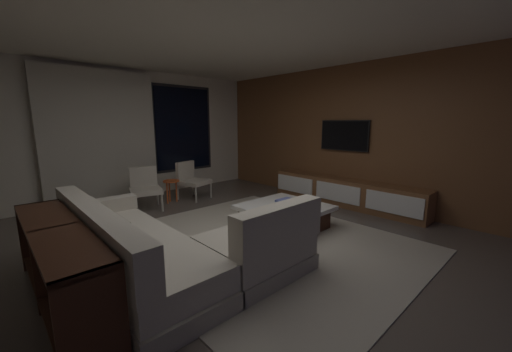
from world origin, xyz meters
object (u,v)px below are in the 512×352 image
Objects in this scene: sectional_couch at (166,250)px; coffee_table at (284,216)px; accent_chair_near_window at (191,178)px; book_stack_on_coffee_table at (286,204)px; console_table_behind_couch at (60,262)px; side_stool at (171,185)px; accent_chair_by_curtain at (145,186)px; mounted_tv at (344,135)px; media_console at (345,193)px.

coffee_table is (1.96, 0.09, -0.10)m from sectional_couch.
sectional_couch is at bearing -125.27° from accent_chair_near_window.
book_stack_on_coffee_table is 2.80m from console_table_behind_couch.
console_table_behind_couch is (-2.87, 0.05, 0.23)m from coffee_table.
side_stool is (-0.50, 2.61, -0.05)m from book_stack_on_coffee_table.
console_table_behind_couch is at bearing 177.05° from book_stack_on_coffee_table.
mounted_tv reaches higher than accent_chair_by_curtain.
accent_chair_near_window is at bearing 42.08° from console_table_behind_couch.
side_stool is 0.15× the size of media_console.
console_table_behind_couch reaches higher than book_stack_on_coffee_table.
mounted_tv reaches higher than book_stack_on_coffee_table.
book_stack_on_coffee_table is 0.34× the size of accent_chair_near_window.
console_table_behind_couch is at bearing -133.00° from side_stool.
coffee_table is 4.33× the size of book_stack_on_coffee_table.
side_stool is at bearing 102.79° from coffee_table.
mounted_tv is (1.98, 0.20, 1.16)m from coffee_table.
side_stool reaches higher than coffee_table.
accent_chair_by_curtain reaches higher than console_table_behind_couch.
accent_chair_by_curtain is 0.25× the size of media_console.
sectional_couch is 2.16× the size of coffee_table.
coffee_table is 1.49× the size of accent_chair_by_curtain.
console_table_behind_couch is (-0.91, 0.13, 0.13)m from sectional_couch.
coffee_table is 0.27m from book_stack_on_coffee_table.
media_console is at bearing 3.19° from book_stack_on_coffee_table.
side_stool is at bearing 47.00° from console_table_behind_couch.
accent_chair_near_window is (-0.02, 2.66, 0.01)m from book_stack_on_coffee_table.
mounted_tv is (2.55, -2.31, 0.98)m from side_stool.
coffee_table is 0.37× the size of media_console.
book_stack_on_coffee_table reaches higher than side_stool.
sectional_couch reaches higher than console_table_behind_couch.
book_stack_on_coffee_table is 0.58× the size of side_stool.
side_stool is (-0.48, -0.04, -0.06)m from accent_chair_near_window.
book_stack_on_coffee_table is at bearing -0.40° from sectional_couch.
book_stack_on_coffee_table is at bearing -176.81° from media_console.
sectional_couch is 2.45× the size of mounted_tv.
media_console is (1.87, 0.10, -0.17)m from book_stack_on_coffee_table.
sectional_couch is 5.43× the size of side_stool.
mounted_tv is (2.07, -2.35, 0.92)m from accent_chair_near_window.
side_stool is (0.55, 0.04, -0.06)m from accent_chair_by_curtain.
coffee_table is 2.52× the size of side_stool.
media_console is (3.76, 0.09, -0.04)m from sectional_couch.
coffee_table is at bearing -87.95° from accent_chair_near_window.
console_table_behind_couch is (-1.75, -2.42, -0.02)m from accent_chair_by_curtain.
coffee_table is 0.55× the size of console_table_behind_couch.
mounted_tv is at bearing 4.20° from sectional_couch.
mounted_tv is (2.05, 0.30, 0.93)m from book_stack_on_coffee_table.
console_table_behind_couch is (-2.80, 0.14, -0.01)m from book_stack_on_coffee_table.
accent_chair_near_window is at bearing 90.40° from book_stack_on_coffee_table.
sectional_couch is at bearing -118.13° from side_stool.
coffee_table is 1.49× the size of accent_chair_near_window.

